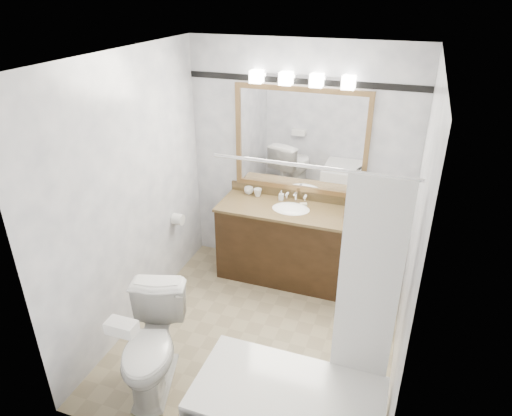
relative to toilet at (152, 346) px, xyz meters
The scene contains 14 objects.
room 1.32m from the toilet, 53.23° to the left, with size 2.42×2.62×2.52m.
vanity 1.92m from the toilet, 71.70° to the left, with size 1.53×0.58×0.97m.
mirror 2.44m from the toilet, 73.89° to the left, with size 1.40×0.04×1.10m.
vanity_light_bar 2.74m from the toilet, 73.48° to the left, with size 1.02×0.14×0.12m.
accent_stripe 2.77m from the toilet, 73.97° to the left, with size 2.40×0.01×0.06m, color black.
bathtub 1.17m from the toilet, ahead, with size 1.30×0.75×1.96m.
tp_roll 1.60m from the toilet, 110.00° to the left, with size 0.12×0.12×0.11m, color white.
toilet is the anchor object (origin of this frame).
tissue_box 0.54m from the toilet, 90.00° to the right, with size 0.21×0.12×0.09m, color white.
coffee_maker 2.34m from the toilet, 56.16° to the left, with size 0.19×0.25×0.38m.
cup_left 2.09m from the toilet, 88.28° to the left, with size 0.10×0.10×0.08m, color white.
cup_right 2.07m from the toilet, 85.03° to the left, with size 0.09×0.09×0.08m, color white.
soap_bottle_a 2.11m from the toilet, 77.36° to the left, with size 0.05×0.05×0.11m, color white.
soap_bar 2.12m from the toilet, 70.01° to the left, with size 0.07×0.05×0.02m, color beige.
Camera 1 is at (1.07, -3.10, 2.96)m, focal length 32.00 mm.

